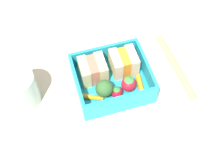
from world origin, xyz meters
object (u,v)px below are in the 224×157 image
(sandwich_center_left, at_px, (124,62))
(chopstick_pair, at_px, (175,65))
(carrot_stick_far_left, at_px, (140,84))
(broccoli_floret, at_px, (104,89))
(drinking_glass, at_px, (21,90))
(folded_napkin, at_px, (120,150))
(carrot_stick_left, at_px, (91,97))
(strawberry_far_left, at_px, (129,84))
(sandwich_left, at_px, (93,70))
(strawberry_left, at_px, (117,92))

(sandwich_center_left, distance_m, chopstick_pair, 0.12)
(carrot_stick_far_left, distance_m, chopstick_pair, 0.10)
(broccoli_floret, bearing_deg, drinking_glass, 164.52)
(broccoli_floret, height_order, folded_napkin, broccoli_floret)
(carrot_stick_left, bearing_deg, strawberry_far_left, 0.78)
(sandwich_left, relative_size, sandwich_center_left, 1.00)
(carrot_stick_left, relative_size, chopstick_pair, 0.29)
(drinking_glass, bearing_deg, sandwich_center_left, 1.84)
(chopstick_pair, bearing_deg, strawberry_left, -164.23)
(folded_napkin, bearing_deg, drinking_glass, 133.80)
(strawberry_far_left, relative_size, carrot_stick_far_left, 0.87)
(sandwich_left, height_order, strawberry_left, sandwich_left)
(broccoli_floret, bearing_deg, carrot_stick_far_left, 0.71)
(sandwich_center_left, height_order, strawberry_left, sandwich_center_left)
(carrot_stick_far_left, relative_size, drinking_glass, 0.54)
(carrot_stick_left, relative_size, drinking_glass, 0.64)
(strawberry_left, relative_size, drinking_glass, 0.37)
(sandwich_center_left, height_order, strawberry_far_left, sandwich_center_left)
(strawberry_far_left, bearing_deg, broccoli_floret, -178.16)
(drinking_glass, bearing_deg, strawberry_left, -15.70)
(carrot_stick_left, relative_size, strawberry_left, 1.72)
(carrot_stick_left, bearing_deg, strawberry_left, -8.68)
(carrot_stick_left, height_order, strawberry_left, strawberry_left)
(broccoli_floret, height_order, strawberry_far_left, broccoli_floret)
(drinking_glass, bearing_deg, broccoli_floret, -15.48)
(strawberry_far_left, bearing_deg, sandwich_center_left, 84.19)
(broccoli_floret, distance_m, chopstick_pair, 0.18)
(strawberry_far_left, xyz_separation_m, folded_napkin, (-0.06, -0.12, -0.03))
(carrot_stick_left, xyz_separation_m, strawberry_far_left, (0.08, 0.00, 0.01))
(carrot_stick_left, relative_size, folded_napkin, 0.37)
(carrot_stick_left, xyz_separation_m, strawberry_left, (0.05, -0.01, 0.01))
(strawberry_left, bearing_deg, sandwich_left, 120.64)
(carrot_stick_left, bearing_deg, drinking_glass, 161.57)
(carrot_stick_far_left, bearing_deg, sandwich_left, 150.16)
(strawberry_far_left, bearing_deg, carrot_stick_left, -179.22)
(sandwich_left, bearing_deg, carrot_stick_far_left, -29.84)
(chopstick_pair, height_order, drinking_glass, drinking_glass)
(carrot_stick_far_left, bearing_deg, strawberry_far_left, 178.39)
(sandwich_center_left, xyz_separation_m, carrot_stick_left, (-0.09, -0.05, -0.02))
(carrot_stick_left, bearing_deg, chopstick_pair, 9.55)
(strawberry_far_left, relative_size, chopstick_pair, 0.21)
(carrot_stick_far_left, xyz_separation_m, folded_napkin, (-0.08, -0.12, -0.02))
(strawberry_far_left, distance_m, folded_napkin, 0.14)
(strawberry_left, height_order, carrot_stick_far_left, strawberry_left)
(sandwich_left, xyz_separation_m, chopstick_pair, (0.18, -0.02, -0.03))
(sandwich_center_left, bearing_deg, chopstick_pair, -7.98)
(sandwich_center_left, xyz_separation_m, drinking_glass, (-0.22, -0.01, 0.00))
(carrot_stick_left, relative_size, strawberry_far_left, 1.37)
(sandwich_center_left, relative_size, folded_napkin, 0.39)
(carrot_stick_left, relative_size, broccoli_floret, 1.18)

